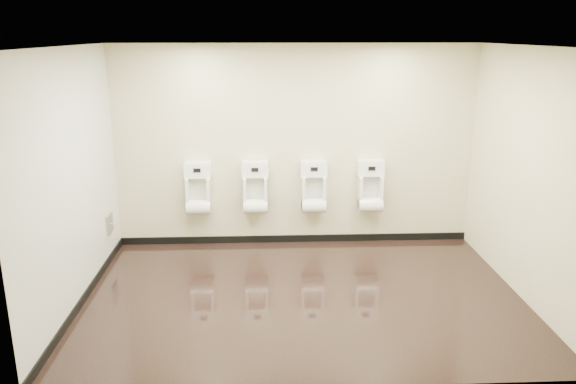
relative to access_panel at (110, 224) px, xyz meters
name	(u,v)px	position (x,y,z in m)	size (l,w,h in m)	color
ground	(303,296)	(2.48, -1.20, -0.50)	(5.00, 3.50, 0.00)	black
ceiling	(305,46)	(2.48, -1.20, 2.30)	(5.00, 3.50, 0.00)	silver
back_wall	(295,147)	(2.48, 0.55, 0.90)	(5.00, 0.02, 2.80)	beige
front_wall	(320,235)	(2.48, -2.95, 0.90)	(5.00, 0.02, 2.80)	beige
left_wall	(71,181)	(-0.02, -1.20, 0.90)	(0.02, 3.50, 2.80)	beige
right_wall	(529,176)	(4.98, -1.20, 0.90)	(0.02, 3.50, 2.80)	beige
tile_overlay_left	(72,181)	(-0.01, -1.20, 0.90)	(0.01, 3.50, 2.80)	silver
skirting_back	(295,238)	(2.48, 0.54, -0.45)	(5.00, 0.02, 0.10)	black
skirting_left	(85,296)	(-0.01, -1.20, -0.45)	(0.02, 3.50, 0.10)	black
access_panel	(110,224)	(0.00, 0.00, 0.00)	(0.04, 0.25, 0.25)	#9E9EA3
urinal_0	(198,192)	(1.13, 0.42, 0.30)	(0.38, 0.28, 0.71)	white
urinal_1	(255,191)	(1.92, 0.42, 0.30)	(0.38, 0.28, 0.71)	white
urinal_2	(314,191)	(2.74, 0.42, 0.30)	(0.38, 0.28, 0.71)	white
urinal_3	(370,190)	(3.54, 0.42, 0.30)	(0.38, 0.28, 0.71)	white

